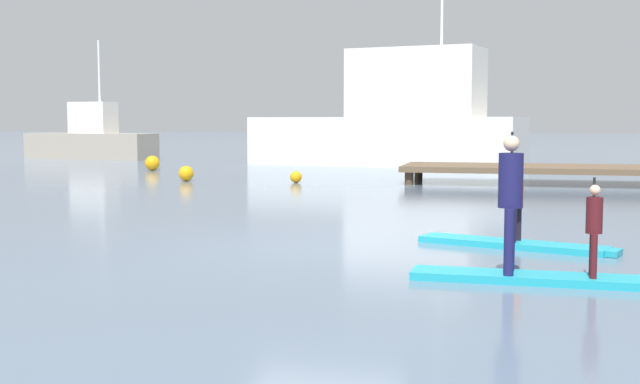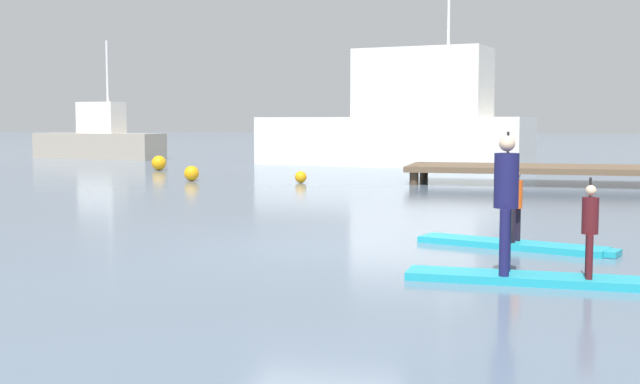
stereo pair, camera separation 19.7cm
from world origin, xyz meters
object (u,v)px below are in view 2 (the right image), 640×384
paddler_child_front (590,226)px  mooring_buoy_mid (301,177)px  paddleboard_near (515,245)px  mooring_buoy_near (192,173)px  mooring_buoy_far (159,163)px  fishing_boat_white_large (402,122)px  paddler_child_solo (516,202)px  paddleboard_far (528,279)px  motor_boat_small_navy (99,140)px  paddler_adult (506,195)px

paddler_child_front → mooring_buoy_mid: 16.91m
paddleboard_near → mooring_buoy_near: (-10.63, 12.11, 0.20)m
mooring_buoy_mid → paddler_child_front: bearing=-62.5°
paddler_child_front → mooring_buoy_near: (-11.53, 14.90, -0.48)m
paddleboard_near → mooring_buoy_near: bearing=131.3°
mooring_buoy_mid → mooring_buoy_far: mooring_buoy_far is taller
fishing_boat_white_large → mooring_buoy_near: (-5.43, -10.73, -1.68)m
paddleboard_near → paddler_child_solo: 0.68m
paddleboard_far → mooring_buoy_near: size_ratio=6.00×
paddleboard_near → motor_boat_small_navy: 33.62m
fishing_boat_white_large → mooring_buoy_far: size_ratio=21.16×
mooring_buoy_far → paddler_child_front: bearing=-52.9°
fishing_boat_white_large → mooring_buoy_near: fishing_boat_white_large is taller
motor_boat_small_navy → paddleboard_near: bearing=-49.9°
paddler_child_front → motor_boat_small_navy: motor_boat_small_navy is taller
motor_boat_small_navy → paddler_adult: bearing=-52.9°
paddleboard_near → fishing_boat_white_large: fishing_boat_white_large is taller
motor_boat_small_navy → paddleboard_far: bearing=-52.5°
fishing_boat_white_large → paddler_adult: bearing=-78.7°
motor_boat_small_navy → fishing_boat_white_large: bearing=-9.9°
paddler_adult → mooring_buoy_far: bearing=125.2°
paddleboard_far → mooring_buoy_near: mooring_buoy_near is taller
paddleboard_near → mooring_buoy_mid: mooring_buoy_mid is taller
paddleboard_near → paddler_child_front: bearing=-72.1°
paddleboard_far → motor_boat_small_navy: bearing=127.5°
motor_boat_small_navy → mooring_buoy_mid: motor_boat_small_navy is taller
motor_boat_small_navy → paddler_child_front: bearing=-51.7°
paddleboard_far → mooring_buoy_near: 18.41m
paddler_adult → paddler_child_front: size_ratio=1.46×
paddler_adult → motor_boat_small_navy: size_ratio=0.23×
paddler_adult → fishing_boat_white_large: fishing_boat_white_large is taller
paddler_adult → mooring_buoy_far: (-14.14, 20.01, -0.79)m
mooring_buoy_near → paddler_adult: bearing=-54.7°
paddler_adult → fishing_boat_white_large: 26.12m
fishing_boat_white_large → paddleboard_near: bearing=-77.2°
motor_boat_small_navy → mooring_buoy_near: bearing=-51.0°
paddleboard_far → paddleboard_near: bearing=94.0°
mooring_buoy_near → mooring_buoy_far: size_ratio=0.85×
paddler_child_front → fishing_boat_white_large: fishing_boat_white_large is taller
paddler_adult → mooring_buoy_mid: size_ratio=4.64×
paddleboard_near → fishing_boat_white_large: size_ratio=0.25×
paddleboard_near → mooring_buoy_mid: size_ratio=8.26×
paddler_child_solo → paddler_child_front: paddler_child_front is taller
paddler_adult → paddler_child_front: bearing=-1.2°
paddler_child_solo → motor_boat_small_navy: size_ratio=0.15×
mooring_buoy_near → mooring_buoy_mid: bearing=1.5°
paddleboard_far → motor_boat_small_navy: 35.91m
mooring_buoy_mid → mooring_buoy_far: bearing=145.6°
paddleboard_near → paddleboard_far: same height
paddler_adult → mooring_buoy_near: bearing=125.3°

